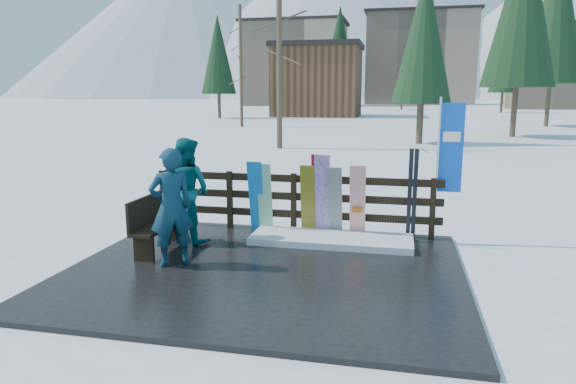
% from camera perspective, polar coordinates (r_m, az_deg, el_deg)
% --- Properties ---
extents(ground, '(700.00, 700.00, 0.00)m').
position_cam_1_polar(ground, '(8.06, -2.58, -8.98)').
color(ground, white).
rests_on(ground, ground).
extents(deck, '(6.00, 5.00, 0.08)m').
position_cam_1_polar(deck, '(8.05, -2.58, -8.72)').
color(deck, black).
rests_on(deck, ground).
extents(fence, '(5.60, 0.10, 1.15)m').
position_cam_1_polar(fence, '(9.93, 0.64, -0.73)').
color(fence, black).
rests_on(fence, deck).
extents(snow_patch, '(2.90, 1.00, 0.12)m').
position_cam_1_polar(snow_patch, '(9.37, 4.82, -5.26)').
color(snow_patch, white).
rests_on(snow_patch, deck).
extents(bench, '(0.41, 1.50, 0.97)m').
position_cam_1_polar(bench, '(9.06, -14.45, -3.14)').
color(bench, black).
rests_on(bench, deck).
extents(snowboard_0, '(0.29, 0.31, 1.41)m').
position_cam_1_polar(snowboard_0, '(9.87, -3.54, -0.56)').
color(snowboard_0, '#167EDE').
rests_on(snowboard_0, deck).
extents(snowboard_1, '(0.27, 0.23, 1.36)m').
position_cam_1_polar(snowboard_1, '(9.83, -2.58, -0.72)').
color(snowboard_1, white).
rests_on(snowboard_1, deck).
extents(snowboard_2, '(0.27, 0.26, 1.36)m').
position_cam_1_polar(snowboard_2, '(9.65, 2.23, -0.94)').
color(snowboard_2, gold).
rests_on(snowboard_2, deck).
extents(snowboard_3, '(0.29, 0.31, 1.57)m').
position_cam_1_polar(snowboard_3, '(9.59, 3.86, -0.42)').
color(snowboard_3, silver).
rests_on(snowboard_3, deck).
extents(snowboard_4, '(0.27, 0.35, 1.35)m').
position_cam_1_polar(snowboard_4, '(9.58, 5.24, -1.11)').
color(snowboard_4, black).
rests_on(snowboard_4, deck).
extents(snowboard_5, '(0.29, 0.32, 1.39)m').
position_cam_1_polar(snowboard_5, '(9.54, 7.74, -1.09)').
color(snowboard_5, white).
rests_on(snowboard_5, deck).
extents(ski_pair_a, '(0.16, 0.25, 1.56)m').
position_cam_1_polar(ski_pair_a, '(9.68, 3.14, -0.32)').
color(ski_pair_a, maroon).
rests_on(ski_pair_a, deck).
extents(ski_pair_b, '(0.17, 0.27, 1.71)m').
position_cam_1_polar(ski_pair_b, '(9.55, 13.63, -0.31)').
color(ski_pair_b, black).
rests_on(ski_pair_b, deck).
extents(rental_flag, '(0.45, 0.04, 2.60)m').
position_cam_1_polar(rental_flag, '(9.67, 17.33, 4.14)').
color(rental_flag, silver).
rests_on(rental_flag, deck).
extents(person_front, '(0.81, 0.76, 1.86)m').
position_cam_1_polar(person_front, '(8.14, -12.85, -1.67)').
color(person_front, '#164F5B').
rests_on(person_front, deck).
extents(person_back, '(1.10, 0.97, 1.90)m').
position_cam_1_polar(person_back, '(9.40, -11.19, 0.19)').
color(person_back, '#0A5C60').
rests_on(person_back, deck).
extents(resort_buildings, '(73.00, 87.60, 22.60)m').
position_cam_1_polar(resort_buildings, '(122.94, 12.21, 13.96)').
color(resort_buildings, tan).
rests_on(resort_buildings, ground).
extents(trees, '(42.07, 68.67, 14.16)m').
position_cam_1_polar(trees, '(55.81, 15.25, 13.99)').
color(trees, '#382B1E').
rests_on(trees, ground).
extents(mountains, '(520.00, 260.00, 120.00)m').
position_cam_1_polar(mountains, '(339.30, 10.65, 18.77)').
color(mountains, white).
rests_on(mountains, ground).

